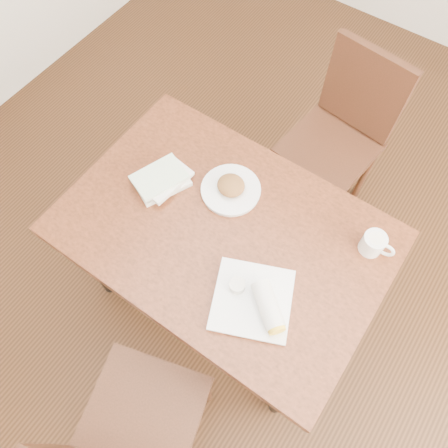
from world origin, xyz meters
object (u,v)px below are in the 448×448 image
Objects in this scene: table at (224,239)px; chair_near at (130,438)px; chair_far at (342,129)px; coffee_mug at (374,244)px; book_stack at (162,180)px; plate_scone at (231,188)px; plate_burrito at (257,302)px.

table is 0.80m from chair_near.
chair_near is at bearing -88.72° from chair_far.
coffee_mug reaches higher than book_stack.
table is 1.30× the size of chair_far.
plate_scone is at bearing -170.96° from coffee_mug.
plate_scone is at bearing -103.89° from chair_far.
chair_near is 3.97× the size of plate_scone.
chair_far is 0.78m from coffee_mug.
table is 0.20m from plate_scone.
chair_near is at bearing -77.02° from plate_scone.
table is 5.04× the size of book_stack.
chair_far reaches higher than table.
chair_near is 3.87× the size of book_stack.
table is 0.57m from coffee_mug.
chair_far is 3.97× the size of plate_scone.
coffee_mug is (0.57, 0.09, 0.02)m from plate_scone.
chair_near is 1.00× the size of chair_far.
coffee_mug is 0.36× the size of plate_burrito.
chair_near is 7.42× the size of coffee_mug.
plate_burrito is at bearing -33.85° from table.
chair_far is 0.78m from plate_scone.
table is 1.30× the size of chair_near.
chair_near is at bearing -79.89° from table.
chair_near is 0.65m from plate_burrito.
book_stack is (-0.32, 0.03, 0.11)m from table.
chair_far is at bearing 98.66° from plate_burrito.
table is at bearing -5.69° from book_stack.
plate_scone is at bearing 102.98° from chair_near.
chair_far is 3.87× the size of book_stack.
plate_burrito is (0.26, -0.18, 0.11)m from table.
plate_burrito is (0.34, -0.33, 0.00)m from plate_scone.
coffee_mug reaches higher than plate_scone.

